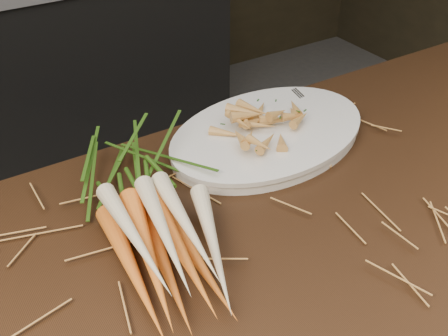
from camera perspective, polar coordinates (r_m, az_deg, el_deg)
name	(u,v)px	position (r m, az deg, el deg)	size (l,w,h in m)	color
back_counter	(26,69)	(2.72, -19.46, 9.43)	(1.82, 0.62, 0.84)	black
straw_bedding	(127,276)	(0.84, -9.86, -10.75)	(1.40, 0.60, 0.02)	olive
root_veg_bunch	(140,193)	(0.92, -8.52, -2.50)	(0.24, 0.54, 0.10)	orange
serving_platter	(268,136)	(1.13, 4.53, 3.27)	(0.44, 0.29, 0.02)	white
roasted_veg_heap	(269,120)	(1.11, 4.61, 4.85)	(0.21, 0.16, 0.05)	#C58C40
serving_fork	(327,108)	(1.22, 10.41, 5.97)	(0.01, 0.17, 0.00)	silver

